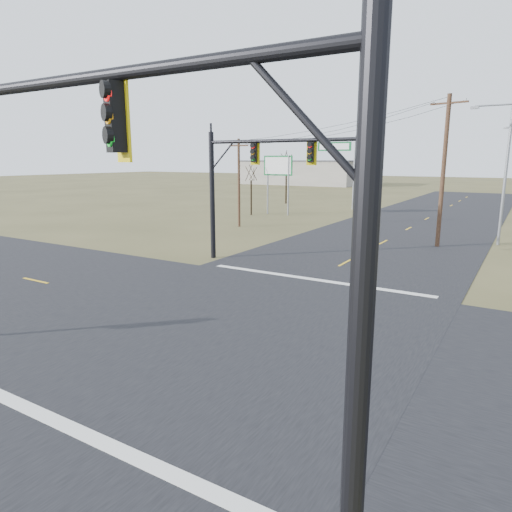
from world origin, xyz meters
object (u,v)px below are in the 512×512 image
at_px(streetlight_a, 503,166).
at_px(bare_tree_a, 251,172).
at_px(streetlight_c, 356,168).
at_px(bare_tree_b, 286,159).
at_px(mast_arm_near, 142,181).
at_px(utility_pole_near, 443,170).
at_px(utility_pole_far, 239,181).
at_px(highway_sign, 278,173).
at_px(mast_arm_far, 252,169).

relative_size(streetlight_a, bare_tree_a, 1.66).
height_order(streetlight_c, bare_tree_b, streetlight_c).
bearing_deg(bare_tree_a, streetlight_a, -14.21).
height_order(streetlight_c, bare_tree_a, streetlight_c).
height_order(mast_arm_near, utility_pole_near, utility_pole_near).
relative_size(mast_arm_near, utility_pole_far, 1.46).
xyz_separation_m(utility_pole_far, bare_tree_b, (-6.60, 21.97, 1.97)).
bearing_deg(streetlight_a, utility_pole_far, -170.99).
bearing_deg(highway_sign, bare_tree_a, -145.09).
distance_m(mast_arm_far, bare_tree_a, 23.89).
height_order(utility_pole_far, streetlight_c, streetlight_c).
distance_m(mast_arm_near, mast_arm_far, 19.49).
bearing_deg(utility_pole_far, mast_arm_far, -53.90).
distance_m(utility_pole_near, highway_sign, 21.69).
xyz_separation_m(utility_pole_near, streetlight_a, (3.42, 2.92, 0.23)).
bearing_deg(utility_pole_far, streetlight_c, 78.32).
xyz_separation_m(mast_arm_near, highway_sign, (-18.99, 39.47, -1.19)).
xyz_separation_m(highway_sign, bare_tree_b, (-5.23, 12.07, 1.58)).
distance_m(streetlight_c, bare_tree_b, 10.97).
height_order(highway_sign, bare_tree_b, bare_tree_b).
bearing_deg(utility_pole_near, bare_tree_a, 156.61).
xyz_separation_m(streetlight_a, bare_tree_a, (-24.51, 6.21, -0.85)).
relative_size(mast_arm_far, streetlight_c, 1.07).
relative_size(utility_pole_near, streetlight_c, 1.17).
bearing_deg(highway_sign, mast_arm_far, -67.12).
bearing_deg(highway_sign, mast_arm_near, -66.32).
height_order(highway_sign, streetlight_c, streetlight_c).
bearing_deg(mast_arm_far, bare_tree_a, 108.42).
height_order(utility_pole_far, highway_sign, utility_pole_far).
height_order(utility_pole_far, bare_tree_a, utility_pole_far).
bearing_deg(mast_arm_far, highway_sign, 101.47).
height_order(streetlight_a, bare_tree_a, streetlight_a).
height_order(highway_sign, bare_tree_a, highway_sign).
distance_m(utility_pole_near, streetlight_c, 24.55).
bearing_deg(bare_tree_b, mast_arm_near, -64.83).
relative_size(utility_pole_far, bare_tree_a, 1.32).
relative_size(streetlight_a, bare_tree_b, 1.30).
xyz_separation_m(streetlight_a, bare_tree_b, (-27.38, 20.06, 0.54)).
xyz_separation_m(bare_tree_a, bare_tree_b, (-2.87, 13.85, 1.39)).
height_order(mast_arm_near, streetlight_a, streetlight_a).
xyz_separation_m(streetlight_a, streetlight_c, (-16.72, 17.72, -0.60)).
bearing_deg(mast_arm_near, highway_sign, 138.96).
height_order(utility_pole_near, streetlight_c, utility_pole_near).
relative_size(utility_pole_far, bare_tree_b, 1.03).
xyz_separation_m(mast_arm_far, streetlight_c, (-4.81, 31.79, -0.52)).
bearing_deg(bare_tree_b, bare_tree_a, -78.28).
height_order(mast_arm_near, utility_pole_far, mast_arm_near).
bearing_deg(mast_arm_far, utility_pole_near, 39.29).
xyz_separation_m(mast_arm_far, utility_pole_near, (8.50, 11.16, -0.16)).
xyz_separation_m(utility_pole_far, bare_tree_a, (-3.73, 8.13, 0.58)).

